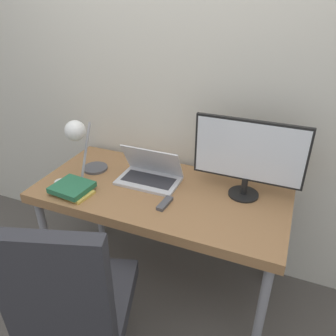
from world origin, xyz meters
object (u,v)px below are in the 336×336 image
at_px(monitor, 249,155).
at_px(desk_lamp, 80,139).
at_px(office_chair, 73,302).
at_px(book_stack, 72,189).
at_px(game_controller, 66,183).
at_px(laptop, 150,174).

bearing_deg(monitor, desk_lamp, -169.15).
distance_m(desk_lamp, office_chair, 0.92).
relative_size(desk_lamp, book_stack, 1.47).
height_order(book_stack, game_controller, book_stack).
xyz_separation_m(office_chair, book_stack, (-0.37, 0.53, 0.20)).
distance_m(monitor, office_chair, 1.14).
xyz_separation_m(monitor, office_chair, (-0.57, -0.89, -0.43)).
distance_m(laptop, office_chair, 0.85).
bearing_deg(laptop, book_stack, -141.06).
bearing_deg(book_stack, office_chair, -55.00).
relative_size(desk_lamp, office_chair, 0.36).
bearing_deg(office_chair, monitor, 57.54).
height_order(laptop, game_controller, laptop).
xyz_separation_m(laptop, desk_lamp, (-0.40, -0.12, 0.22)).
relative_size(desk_lamp, game_controller, 2.49).
bearing_deg(office_chair, laptop, 90.39).
distance_m(laptop, monitor, 0.61).
bearing_deg(game_controller, monitor, 17.31).
xyz_separation_m(laptop, monitor, (0.57, 0.06, 0.21)).
height_order(laptop, book_stack, laptop).
height_order(monitor, desk_lamp, monitor).
distance_m(office_chair, game_controller, 0.75).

